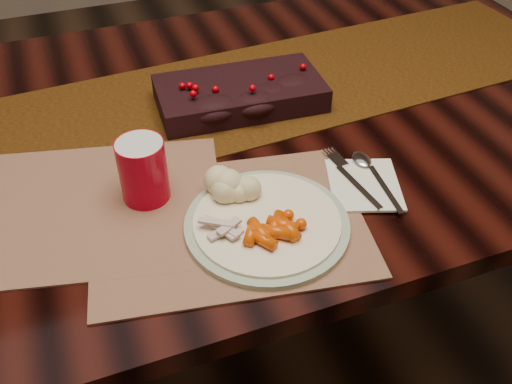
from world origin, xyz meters
name	(u,v)px	position (x,y,z in m)	size (l,w,h in m)	color
floor	(228,339)	(0.00, 0.00, 0.00)	(5.00, 5.00, 0.00)	black
dining_table	(224,248)	(0.00, 0.00, 0.38)	(1.80, 1.00, 0.75)	black
table_runner	(184,107)	(-0.05, 0.06, 0.75)	(1.83, 0.38, 0.00)	black
centerpiece	(240,90)	(0.06, 0.03, 0.79)	(0.33, 0.17, 0.07)	black
placemat_main	(228,223)	(-0.07, -0.30, 0.75)	(0.43, 0.31, 0.00)	#9A6D53
placemat_second	(85,207)	(-0.28, -0.18, 0.75)	(0.45, 0.33, 0.00)	brown
dinner_plate	(267,223)	(-0.02, -0.33, 0.76)	(0.26, 0.26, 0.01)	#FAE8C6
baby_carrots	(278,229)	(-0.02, -0.36, 0.78)	(0.11, 0.09, 0.02)	#D04303
mashed_potatoes	(234,181)	(-0.05, -0.25, 0.79)	(0.09, 0.08, 0.05)	tan
turkey_shreds	(228,227)	(-0.08, -0.33, 0.78)	(0.07, 0.06, 0.02)	#B4A599
napkin	(364,185)	(0.17, -0.29, 0.76)	(0.12, 0.14, 0.00)	white
fork	(353,180)	(0.16, -0.28, 0.76)	(0.02, 0.16, 0.00)	silver
spoon	(378,179)	(0.20, -0.29, 0.76)	(0.03, 0.16, 0.00)	#BCBCBC
red_cup	(143,171)	(-0.18, -0.19, 0.81)	(0.08, 0.08, 0.11)	#B6001A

